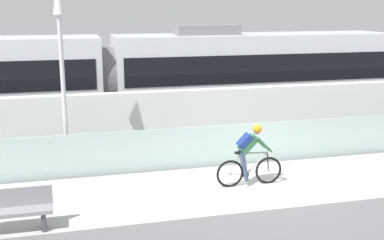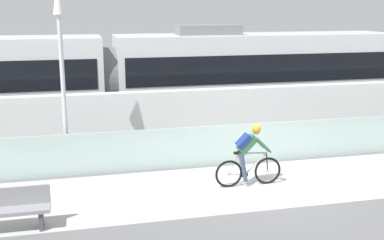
{
  "view_description": "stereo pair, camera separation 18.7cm",
  "coord_description": "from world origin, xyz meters",
  "px_view_note": "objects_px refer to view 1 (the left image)",
  "views": [
    {
      "loc": [
        -4.74,
        -11.14,
        4.53
      ],
      "look_at": [
        -1.33,
        2.35,
        1.25
      ],
      "focal_mm": 45.61,
      "sensor_mm": 36.0,
      "label": 1
    },
    {
      "loc": [
        -4.56,
        -11.18,
        4.53
      ],
      "look_at": [
        -1.33,
        2.35,
        1.25
      ],
      "focal_mm": 45.61,
      "sensor_mm": 36.0,
      "label": 2
    }
  ],
  "objects_px": {
    "tram": "(107,79)",
    "lamp_post_antenna": "(61,54)",
    "cyclist_on_bike": "(250,156)",
    "bench": "(12,209)"
  },
  "relations": [
    {
      "from": "tram",
      "to": "cyclist_on_bike",
      "type": "distance_m",
      "value": 7.56
    },
    {
      "from": "tram",
      "to": "lamp_post_antenna",
      "type": "relative_size",
      "value": 4.34
    },
    {
      "from": "cyclist_on_bike",
      "to": "bench",
      "type": "height_order",
      "value": "cyclist_on_bike"
    },
    {
      "from": "cyclist_on_bike",
      "to": "lamp_post_antenna",
      "type": "bearing_deg",
      "value": 154.5
    },
    {
      "from": "tram",
      "to": "cyclist_on_bike",
      "type": "height_order",
      "value": "tram"
    },
    {
      "from": "tram",
      "to": "bench",
      "type": "distance_m",
      "value": 8.66
    },
    {
      "from": "tram",
      "to": "lamp_post_antenna",
      "type": "distance_m",
      "value": 5.13
    },
    {
      "from": "tram",
      "to": "lamp_post_antenna",
      "type": "height_order",
      "value": "lamp_post_antenna"
    },
    {
      "from": "bench",
      "to": "tram",
      "type": "bearing_deg",
      "value": 72.12
    },
    {
      "from": "cyclist_on_bike",
      "to": "tram",
      "type": "bearing_deg",
      "value": 113.61
    }
  ]
}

